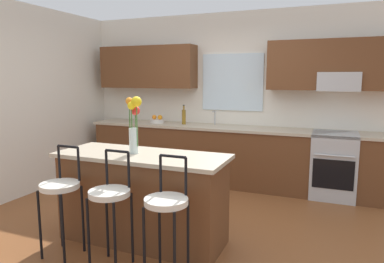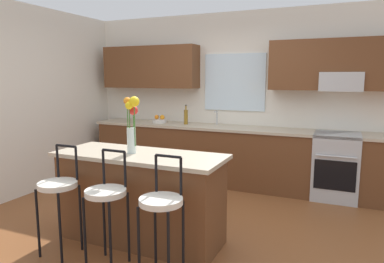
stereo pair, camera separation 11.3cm
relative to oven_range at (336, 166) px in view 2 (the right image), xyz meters
name	(u,v)px [view 2 (the right image)]	position (x,y,z in m)	size (l,w,h in m)	color
ground_plane	(182,224)	(-1.58, -1.68, -0.46)	(14.00, 14.00, 0.00)	brown
wall_left	(32,100)	(-4.14, -1.38, 0.89)	(0.12, 4.60, 2.70)	silver
back_wall_assembly	(236,88)	(-1.55, 0.31, 1.05)	(5.60, 0.50, 2.70)	silver
counter_run	(228,155)	(-1.58, 0.02, 0.01)	(4.56, 0.64, 0.92)	brown
sink_faucet	(217,116)	(-1.82, 0.17, 0.60)	(0.02, 0.13, 0.23)	#B7BABC
oven_range	(336,166)	(0.00, 0.00, 0.00)	(0.60, 0.64, 0.92)	#B7BABC
kitchen_island	(140,197)	(-1.80, -2.19, 0.00)	(1.75, 0.68, 0.92)	brown
bar_stool_near	(58,190)	(-2.35, -2.75, 0.18)	(0.36, 0.36, 1.04)	black
bar_stool_middle	(106,197)	(-1.80, -2.75, 0.18)	(0.36, 0.36, 1.04)	black
bar_stool_far	(161,207)	(-1.25, -2.75, 0.18)	(0.36, 0.36, 1.04)	black
flower_vase	(132,120)	(-1.87, -2.21, 0.79)	(0.18, 0.15, 0.58)	silver
fruit_bowl_oranges	(160,120)	(-2.79, 0.02, 0.50)	(0.24, 0.24, 0.13)	silver
bottle_olive_oil	(186,116)	(-2.30, 0.02, 0.59)	(0.06, 0.06, 0.32)	olive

